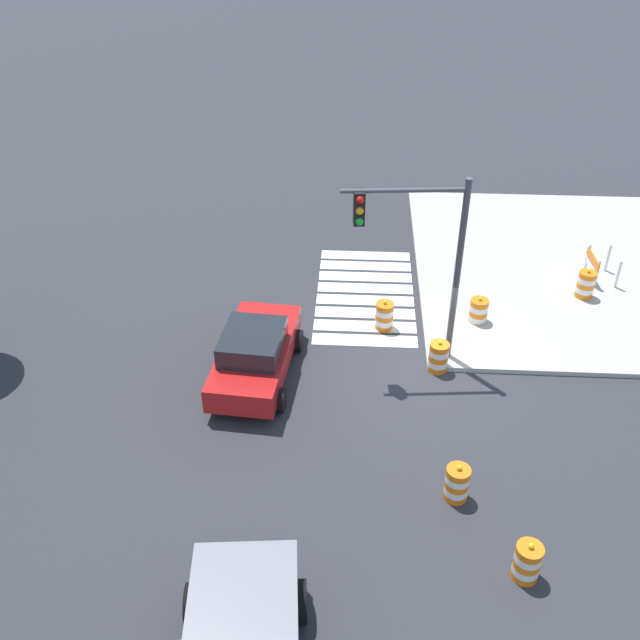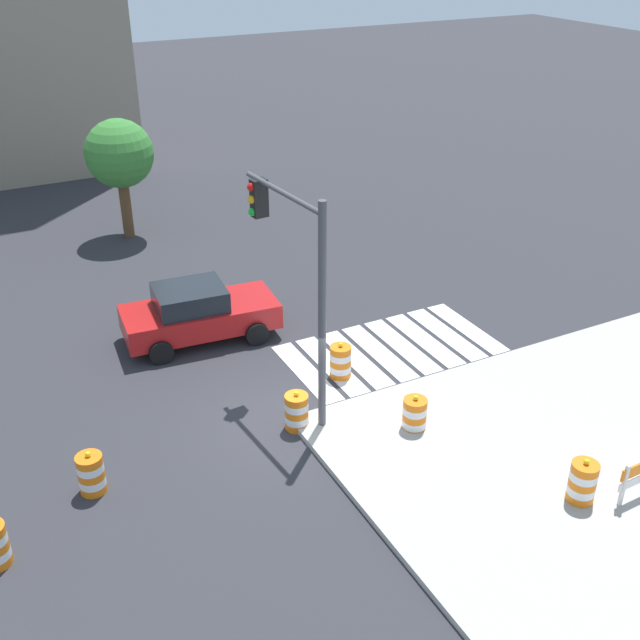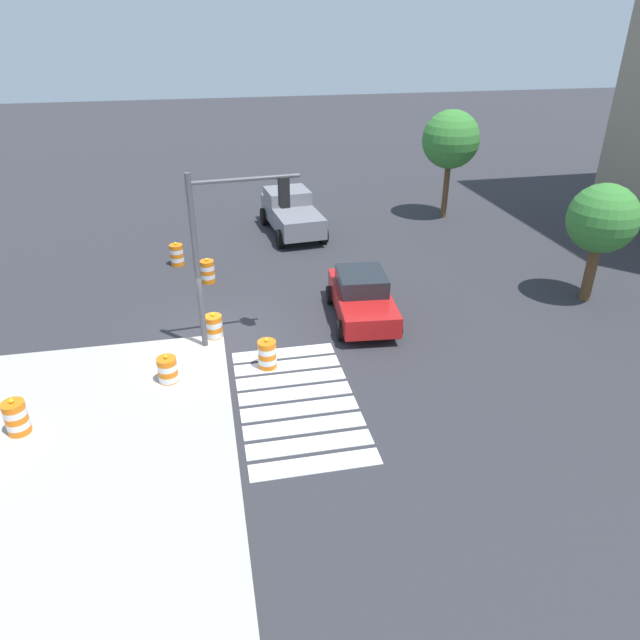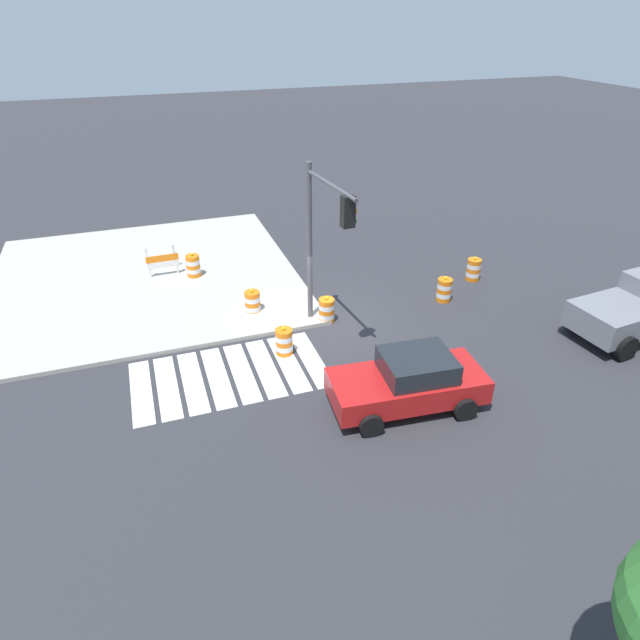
{
  "view_description": "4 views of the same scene",
  "coord_description": "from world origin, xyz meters",
  "views": [
    {
      "loc": [
        -16.25,
        2.15,
        12.79
      ],
      "look_at": [
        0.19,
        3.09,
        1.52
      ],
      "focal_mm": 40.29,
      "sensor_mm": 36.0,
      "label": 1
    },
    {
      "loc": [
        -6.18,
        -13.61,
        10.81
      ],
      "look_at": [
        1.8,
        1.83,
        1.46
      ],
      "focal_mm": 42.95,
      "sensor_mm": 36.0,
      "label": 2
    },
    {
      "loc": [
        17.15,
        -0.25,
        9.64
      ],
      "look_at": [
        1.69,
        2.92,
        1.24
      ],
      "focal_mm": 32.88,
      "sensor_mm": 36.0,
      "label": 3
    },
    {
      "loc": [
        5.81,
        15.54,
        9.89
      ],
      "look_at": [
        0.62,
        0.53,
        0.61
      ],
      "focal_mm": 30.53,
      "sensor_mm": 36.0,
      "label": 4
    }
  ],
  "objects": [
    {
      "name": "ground_plane",
      "position": [
        0.0,
        0.0,
        0.0
      ],
      "size": [
        120.0,
        120.0,
        0.0
      ],
      "primitive_type": "plane",
      "color": "#2D2D33"
    },
    {
      "name": "crosswalk_stripes",
      "position": [
        4.0,
        1.8,
        0.01
      ],
      "size": [
        5.85,
        3.2,
        0.02
      ],
      "color": "silver",
      "rests_on": "ground"
    },
    {
      "name": "sports_car",
      "position": [
        -0.5,
        4.86,
        0.81
      ],
      "size": [
        4.45,
        2.43,
        1.63
      ],
      "color": "red",
      "rests_on": "ground"
    },
    {
      "name": "traffic_barrel_near_corner",
      "position": [
        2.08,
        1.22,
        0.45
      ],
      "size": [
        0.56,
        0.56,
        1.02
      ],
      "color": "orange",
      "rests_on": "ground"
    },
    {
      "name": "traffic_barrel_crosswalk_end",
      "position": [
        0.1,
        -0.28,
        0.45
      ],
      "size": [
        0.56,
        0.56,
        1.02
      ],
      "color": "orange",
      "rests_on": "ground"
    },
    {
      "name": "traffic_barrel_median_near",
      "position": [
        2.45,
        -1.69,
        0.45
      ],
      "size": [
        0.56,
        0.56,
        1.02
      ],
      "color": "orange",
      "rests_on": "ground"
    },
    {
      "name": "traffic_barrel_far_curb",
      "position": [
        -4.68,
        -0.33,
        0.45
      ],
      "size": [
        0.56,
        0.56,
        1.02
      ],
      "color": "orange",
      "rests_on": "ground"
    },
    {
      "name": "traffic_barrel_on_sidewalk",
      "position": [
        4.08,
        -5.34,
        0.6
      ],
      "size": [
        0.56,
        0.56,
        1.02
      ],
      "color": "orange",
      "rests_on": "sidewalk_corner"
    },
    {
      "name": "traffic_light_pole",
      "position": [
        0.48,
        0.53,
        3.91
      ],
      "size": [
        0.62,
        3.28,
        5.5
      ],
      "color": "#4C4C51",
      "rests_on": "sidewalk_corner"
    },
    {
      "name": "street_tree_streetside_near",
      "position": [
        -0.24,
        13.44,
        3.1
      ],
      "size": [
        2.45,
        2.45,
        4.37
      ],
      "color": "brown",
      "rests_on": "ground"
    }
  ]
}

